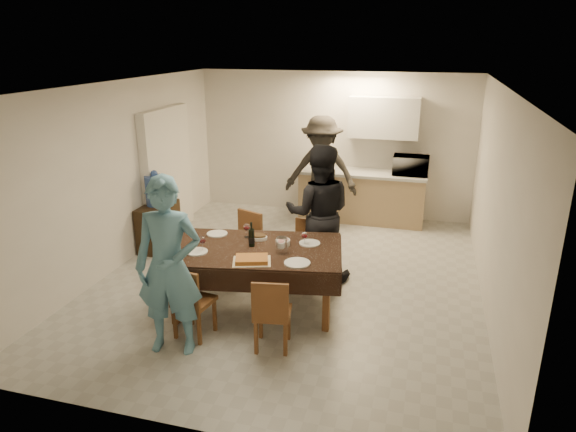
# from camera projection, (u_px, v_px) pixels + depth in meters

# --- Properties ---
(floor) EXTENTS (5.00, 6.00, 0.02)m
(floor) POSITION_uv_depth(u_px,v_px,m) (290.00, 279.00, 7.07)
(floor) COLOR #ACACA8
(floor) RESTS_ON ground
(ceiling) EXTENTS (5.00, 6.00, 0.02)m
(ceiling) POSITION_uv_depth(u_px,v_px,m) (291.00, 85.00, 6.22)
(ceiling) COLOR white
(ceiling) RESTS_ON wall_back
(wall_back) EXTENTS (5.00, 0.02, 2.60)m
(wall_back) POSITION_uv_depth(u_px,v_px,m) (333.00, 145.00, 9.38)
(wall_back) COLOR silver
(wall_back) RESTS_ON floor
(wall_front) EXTENTS (5.00, 0.02, 2.60)m
(wall_front) POSITION_uv_depth(u_px,v_px,m) (188.00, 293.00, 3.91)
(wall_front) COLOR silver
(wall_front) RESTS_ON floor
(wall_left) EXTENTS (0.02, 6.00, 2.60)m
(wall_left) POSITION_uv_depth(u_px,v_px,m) (121.00, 175.00, 7.27)
(wall_left) COLOR silver
(wall_left) RESTS_ON floor
(wall_right) EXTENTS (0.02, 6.00, 2.60)m
(wall_right) POSITION_uv_depth(u_px,v_px,m) (496.00, 204.00, 6.02)
(wall_right) COLOR silver
(wall_right) RESTS_ON floor
(stub_partition) EXTENTS (0.15, 1.40, 2.10)m
(stub_partition) POSITION_uv_depth(u_px,v_px,m) (168.00, 173.00, 8.42)
(stub_partition) COLOR silver
(stub_partition) RESTS_ON floor
(kitchen_base_cabinet) EXTENTS (2.20, 0.60, 0.86)m
(kitchen_base_cabinet) POSITION_uv_depth(u_px,v_px,m) (361.00, 198.00, 9.22)
(kitchen_base_cabinet) COLOR tan
(kitchen_base_cabinet) RESTS_ON floor
(kitchen_worktop) EXTENTS (2.24, 0.64, 0.05)m
(kitchen_worktop) POSITION_uv_depth(u_px,v_px,m) (363.00, 173.00, 9.07)
(kitchen_worktop) COLOR #B1B2AD
(kitchen_worktop) RESTS_ON kitchen_base_cabinet
(upper_cabinet) EXTENTS (1.20, 0.34, 0.70)m
(upper_cabinet) POSITION_uv_depth(u_px,v_px,m) (384.00, 118.00, 8.81)
(upper_cabinet) COLOR silver
(upper_cabinet) RESTS_ON wall_back
(dining_table) EXTENTS (2.21, 1.53, 0.79)m
(dining_table) POSITION_uv_depth(u_px,v_px,m) (254.00, 251.00, 6.07)
(dining_table) COLOR black
(dining_table) RESTS_ON floor
(chair_near_left) EXTENTS (0.44, 0.44, 0.46)m
(chair_near_left) POSITION_uv_depth(u_px,v_px,m) (190.00, 296.00, 5.50)
(chair_near_left) COLOR brown
(chair_near_left) RESTS_ON floor
(chair_near_right) EXTENTS (0.44, 0.44, 0.45)m
(chair_near_right) POSITION_uv_depth(u_px,v_px,m) (270.00, 308.00, 5.28)
(chair_near_right) COLOR brown
(chair_near_right) RESTS_ON floor
(chair_far_left) EXTENTS (0.54, 0.55, 0.50)m
(chair_far_left) POSITION_uv_depth(u_px,v_px,m) (239.00, 242.00, 6.85)
(chair_far_left) COLOR brown
(chair_far_left) RESTS_ON floor
(chair_far_right) EXTENTS (0.42, 0.42, 0.48)m
(chair_far_right) POSITION_uv_depth(u_px,v_px,m) (304.00, 251.00, 6.63)
(chair_far_right) COLOR brown
(chair_far_right) RESTS_ON floor
(console) EXTENTS (0.38, 0.77, 0.71)m
(console) POSITION_uv_depth(u_px,v_px,m) (159.00, 226.00, 8.01)
(console) COLOR black
(console) RESTS_ON floor
(water_jug) EXTENTS (0.31, 0.31, 0.46)m
(water_jug) POSITION_uv_depth(u_px,v_px,m) (155.00, 190.00, 7.82)
(water_jug) COLOR #395AAB
(water_jug) RESTS_ON console
(wine_bottle) EXTENTS (0.07, 0.07, 0.30)m
(wine_bottle) POSITION_uv_depth(u_px,v_px,m) (251.00, 234.00, 6.07)
(wine_bottle) COLOR black
(wine_bottle) RESTS_ON dining_table
(water_pitcher) EXTENTS (0.12, 0.12, 0.19)m
(water_pitcher) POSITION_uv_depth(u_px,v_px,m) (282.00, 245.00, 5.89)
(water_pitcher) COLOR white
(water_pitcher) RESTS_ON dining_table
(savoury_tart) EXTENTS (0.49, 0.43, 0.05)m
(savoury_tart) POSITION_uv_depth(u_px,v_px,m) (252.00, 259.00, 5.68)
(savoury_tart) COLOR #AC6E32
(savoury_tart) RESTS_ON dining_table
(salad_bowl) EXTENTS (0.17, 0.17, 0.07)m
(salad_bowl) POSITION_uv_depth(u_px,v_px,m) (283.00, 242.00, 6.13)
(salad_bowl) COLOR silver
(salad_bowl) RESTS_ON dining_table
(mushroom_dish) EXTENTS (0.22, 0.22, 0.04)m
(mushroom_dish) POSITION_uv_depth(u_px,v_px,m) (258.00, 238.00, 6.32)
(mushroom_dish) COLOR silver
(mushroom_dish) RESTS_ON dining_table
(wine_glass_a) EXTENTS (0.08, 0.08, 0.19)m
(wine_glass_a) POSITION_uv_depth(u_px,v_px,m) (202.00, 244.00, 5.94)
(wine_glass_a) COLOR white
(wine_glass_a) RESTS_ON dining_table
(wine_glass_b) EXTENTS (0.08, 0.08, 0.17)m
(wine_glass_b) POSITION_uv_depth(u_px,v_px,m) (305.00, 238.00, 6.12)
(wine_glass_b) COLOR white
(wine_glass_b) RESTS_ON dining_table
(wine_glass_c) EXTENTS (0.08, 0.08, 0.19)m
(wine_glass_c) POSITION_uv_depth(u_px,v_px,m) (247.00, 230.00, 6.35)
(wine_glass_c) COLOR white
(wine_glass_c) RESTS_ON dining_table
(plate_near_left) EXTENTS (0.25, 0.25, 0.01)m
(plate_near_left) POSITION_uv_depth(u_px,v_px,m) (197.00, 252.00, 5.93)
(plate_near_left) COLOR silver
(plate_near_left) RESTS_ON dining_table
(plate_near_right) EXTENTS (0.29, 0.29, 0.02)m
(plate_near_right) POSITION_uv_depth(u_px,v_px,m) (297.00, 263.00, 5.63)
(plate_near_right) COLOR silver
(plate_near_right) RESTS_ON dining_table
(plate_far_left) EXTENTS (0.26, 0.26, 0.01)m
(plate_far_left) POSITION_uv_depth(u_px,v_px,m) (217.00, 234.00, 6.48)
(plate_far_left) COLOR silver
(plate_far_left) RESTS_ON dining_table
(plate_far_right) EXTENTS (0.25, 0.25, 0.01)m
(plate_far_right) POSITION_uv_depth(u_px,v_px,m) (310.00, 243.00, 6.18)
(plate_far_right) COLOR silver
(plate_far_right) RESTS_ON dining_table
(microwave) EXTENTS (0.60, 0.40, 0.33)m
(microwave) POSITION_uv_depth(u_px,v_px,m) (411.00, 165.00, 8.80)
(microwave) COLOR silver
(microwave) RESTS_ON kitchen_worktop
(person_near) EXTENTS (0.76, 0.58, 1.89)m
(person_near) POSITION_uv_depth(u_px,v_px,m) (169.00, 267.00, 5.19)
(person_near) COLOR #5990AD
(person_near) RESTS_ON floor
(person_far) EXTENTS (1.02, 0.86, 1.86)m
(person_far) POSITION_uv_depth(u_px,v_px,m) (319.00, 213.00, 6.83)
(person_far) COLOR black
(person_far) RESTS_ON floor
(person_kitchen) EXTENTS (1.25, 0.72, 1.93)m
(person_kitchen) POSITION_uv_depth(u_px,v_px,m) (321.00, 172.00, 8.80)
(person_kitchen) COLOR black
(person_kitchen) RESTS_ON floor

